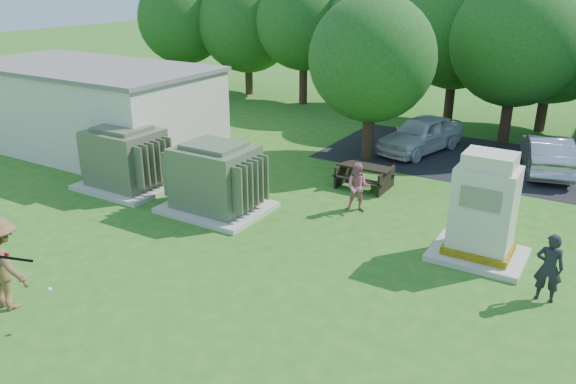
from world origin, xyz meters
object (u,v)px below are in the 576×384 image
Objects in this scene: picnic_table at (365,174)px; batter at (3,264)px; person_by_generator at (549,268)px; person_at_picnic at (358,188)px; car_silver_a at (547,153)px; transformer_right at (215,179)px; generator_cabinet at (483,213)px; transformer_left at (126,159)px; car_white at (421,134)px.

picnic_table is 0.86× the size of batter.
person_at_picnic is (-5.52, 2.40, -0.04)m from person_by_generator.
person_at_picnic is (0.65, -1.97, 0.28)m from picnic_table.
person_by_generator is at bearing -41.58° from person_at_picnic.
person_by_generator reaches higher than person_at_picnic.
person_at_picnic is at bearing 43.79° from car_silver_a.
transformer_right is at bearing -168.08° from person_at_picnic.
generator_cabinet is at bearing -34.80° from picnic_table.
generator_cabinet is at bearing 4.99° from transformer_left.
generator_cabinet reaches higher than car_silver_a.
picnic_table is 0.43× the size of car_silver_a.
car_white reaches higher than picnic_table.
person_at_picnic is at bearing -115.35° from batter.
picnic_table is at bearing 31.32° from transformer_left.
transformer_right is 4.21m from person_at_picnic.
transformer_right is 0.72× the size of car_white.
transformer_left is 1.10× the size of generator_cabinet.
batter is 1.29× the size of person_by_generator.
car_white is (3.22, 8.94, -0.26)m from transformer_right.
car_white is at bearing 52.25° from transformer_left.
generator_cabinet is (11.14, 0.97, 0.22)m from transformer_left.
batter is at bearing -94.39° from transformer_right.
batter is at bearing -133.92° from person_at_picnic.
car_silver_a is (7.85, 8.91, -0.30)m from transformer_right.
car_silver_a is at bearing -86.69° from person_by_generator.
picnic_table is (2.99, 4.07, -0.50)m from transformer_right.
transformer_right is 9.51m from car_white.
car_white is at bearing -62.04° from person_by_generator.
transformer_left is 2.01× the size of person_at_picnic.
person_at_picnic is at bearing 30.01° from transformer_right.
batter is 0.50× the size of car_silver_a.
picnic_table is 4.88m from car_white.
picnic_table is 11.08m from batter.
person_at_picnic is (3.64, 2.10, -0.22)m from transformer_right.
transformer_left is 12.86m from person_by_generator.
batter is 9.50m from person_at_picnic.
batter reaches higher than car_silver_a.
picnic_table is 1.17× the size of person_at_picnic.
transformer_left is 7.64m from person_at_picnic.
transformer_right is at bearing -172.55° from generator_cabinet.
transformer_left and transformer_right have the same top height.
person_by_generator is (9.16, -0.29, -0.18)m from transformer_right.
batter is at bearing -108.33° from picnic_table.
generator_cabinet reaches higher than transformer_left.
transformer_right is 11.88m from car_silver_a.
generator_cabinet reaches higher than car_white.
transformer_left reaches higher than batter.
transformer_left is at bearing -148.68° from picnic_table.
transformer_right is 5.07m from picnic_table.
person_by_generator is at bearing -41.97° from car_white.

